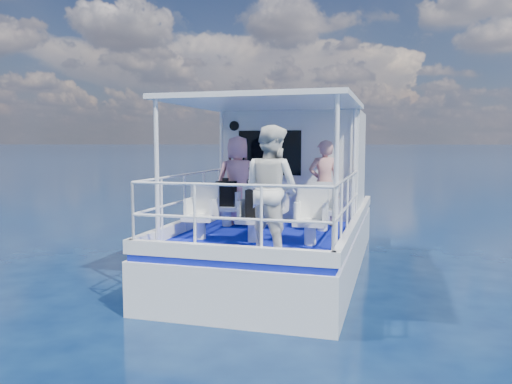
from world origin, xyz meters
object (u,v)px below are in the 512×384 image
passenger_stbd_aft (271,190)px  backpack_center (256,204)px  panda (255,178)px  passenger_port_fwd (238,180)px

passenger_stbd_aft → backpack_center: passenger_stbd_aft is taller
panda → backpack_center: bearing=-16.7°
passenger_port_fwd → backpack_center: (0.79, -1.57, -0.24)m
passenger_stbd_aft → backpack_center: 0.84m
panda → passenger_port_fwd: bearing=116.7°
passenger_stbd_aft → panda: (-0.42, 0.67, 0.11)m
backpack_center → panda: panda is taller
passenger_stbd_aft → panda: passenger_stbd_aft is taller
backpack_center → panda: bearing=163.3°
passenger_port_fwd → backpack_center: size_ratio=3.82×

